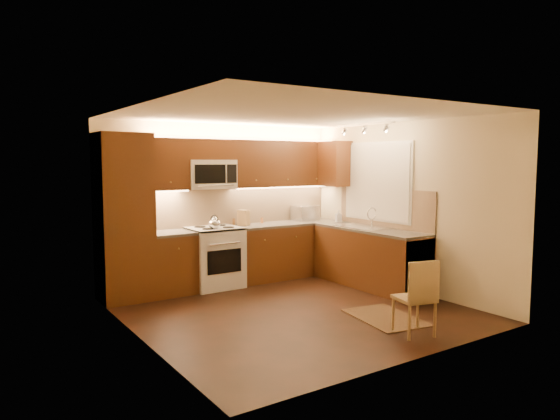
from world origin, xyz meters
TOP-DOWN VIEW (x-y plane):
  - floor at (0.00, 0.00)m, footprint 4.00×4.00m
  - ceiling at (0.00, 0.00)m, footprint 4.00×4.00m
  - wall_back at (0.00, 2.00)m, footprint 4.00×0.01m
  - wall_front at (0.00, -2.00)m, footprint 4.00×0.01m
  - wall_left at (-2.00, 0.00)m, footprint 0.01×4.00m
  - wall_right at (2.00, 0.00)m, footprint 0.01×4.00m
  - pantry at (-1.65, 1.70)m, footprint 0.70×0.60m
  - base_cab_back_left at (-0.99, 1.70)m, footprint 0.62×0.60m
  - counter_back_left at (-0.99, 1.70)m, footprint 0.62×0.60m
  - base_cab_back_right at (1.04, 1.70)m, footprint 1.92×0.60m
  - counter_back_right at (1.04, 1.70)m, footprint 1.92×0.60m
  - base_cab_right at (1.70, 0.40)m, footprint 0.60×2.00m
  - counter_right at (1.70, 0.40)m, footprint 0.60×2.00m
  - dishwasher at (1.70, -0.30)m, footprint 0.58×0.60m
  - backsplash_back at (0.35, 1.99)m, footprint 3.30×0.02m
  - backsplash_right at (1.99, 0.40)m, footprint 0.02×2.00m
  - upper_cab_back_left at (-0.99, 1.82)m, footprint 0.62×0.35m
  - upper_cab_back_right at (1.04, 1.82)m, footprint 1.92×0.35m
  - upper_cab_bridge at (-0.30, 1.82)m, footprint 0.76×0.35m
  - upper_cab_right_corner at (1.82, 1.40)m, footprint 0.35×0.50m
  - stove at (-0.30, 1.68)m, footprint 0.76×0.65m
  - microwave at (-0.30, 1.81)m, footprint 0.76×0.38m
  - window_frame at (1.99, 0.55)m, footprint 0.03×1.44m
  - window_blinds at (1.97, 0.55)m, footprint 0.02×1.36m
  - sink at (1.70, 0.55)m, footprint 0.52×0.86m
  - faucet at (1.88, 0.55)m, footprint 0.20×0.04m
  - track_light_bar at (1.55, 0.40)m, footprint 0.04×1.20m
  - kettle at (-0.38, 1.50)m, footprint 0.24×0.24m
  - toaster_oven at (1.52, 1.82)m, footprint 0.44×0.35m
  - knife_block at (0.27, 1.78)m, footprint 0.17×0.21m
  - spice_jar_a at (0.32, 1.94)m, footprint 0.06×0.06m
  - spice_jar_b at (0.16, 1.90)m, footprint 0.05×0.05m
  - spice_jar_c at (0.43, 1.94)m, footprint 0.05×0.05m
  - spice_jar_d at (0.67, 1.86)m, footprint 0.05×0.05m
  - soap_bottle at (1.87, 1.34)m, footprint 0.11×0.11m
  - rug at (0.74, -0.90)m, footprint 0.84×1.11m
  - dining_chair at (0.58, -1.49)m, footprint 0.46×0.46m

SIDE VIEW (x-z plane):
  - floor at x=0.00m, z-range -0.01..0.01m
  - rug at x=0.74m, z-range 0.00..0.01m
  - dining_chair at x=0.58m, z-range 0.00..0.85m
  - base_cab_back_left at x=-0.99m, z-range 0.00..0.86m
  - base_cab_back_right at x=1.04m, z-range 0.00..0.86m
  - base_cab_right at x=1.70m, z-range 0.00..0.86m
  - dishwasher at x=1.70m, z-range 0.01..0.85m
  - stove at x=-0.30m, z-range 0.00..0.92m
  - counter_back_left at x=-0.99m, z-range 0.86..0.90m
  - counter_back_right at x=1.04m, z-range 0.86..0.90m
  - counter_right at x=1.70m, z-range 0.86..0.90m
  - spice_jar_a at x=0.32m, z-range 0.90..0.99m
  - spice_jar_d at x=0.67m, z-range 0.90..0.99m
  - spice_jar_c at x=0.43m, z-range 0.90..0.99m
  - spice_jar_b at x=0.16m, z-range 0.90..1.00m
  - sink at x=1.70m, z-range 0.90..1.05m
  - soap_bottle at x=1.87m, z-range 0.90..1.09m
  - knife_block at x=0.27m, z-range 0.90..1.15m
  - kettle at x=-0.38m, z-range 0.92..1.13m
  - toaster_oven at x=1.52m, z-range 0.90..1.15m
  - faucet at x=1.88m, z-range 0.90..1.20m
  - pantry at x=-1.65m, z-range 0.00..2.30m
  - backsplash_back at x=0.35m, z-range 0.90..1.50m
  - backsplash_right at x=1.99m, z-range 0.90..1.50m
  - wall_back at x=0.00m, z-range 0.00..2.50m
  - wall_front at x=0.00m, z-range 0.00..2.50m
  - wall_left at x=-2.00m, z-range 0.00..2.50m
  - wall_right at x=2.00m, z-range 0.00..2.50m
  - window_frame at x=1.99m, z-range 0.98..2.22m
  - window_blinds at x=1.97m, z-range 1.02..2.18m
  - microwave at x=-0.30m, z-range 1.50..1.94m
  - upper_cab_back_left at x=-0.99m, z-range 1.50..2.25m
  - upper_cab_back_right at x=1.04m, z-range 1.50..2.25m
  - upper_cab_right_corner at x=1.82m, z-range 1.50..2.25m
  - upper_cab_bridge at x=-0.30m, z-range 1.94..2.25m
  - track_light_bar at x=1.55m, z-range 2.44..2.48m
  - ceiling at x=0.00m, z-range 2.50..2.50m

